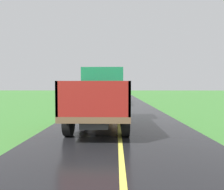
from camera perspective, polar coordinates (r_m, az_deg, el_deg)
banana_truck_near at (r=9.92m, az=-2.85°, el=-0.10°), size 2.38×5.82×2.80m
banana_truck_far at (r=21.76m, az=-1.00°, el=1.23°), size 2.38×5.81×2.80m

